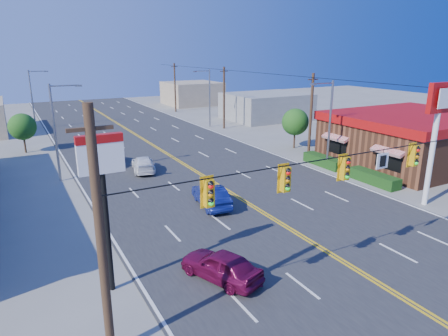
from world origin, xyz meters
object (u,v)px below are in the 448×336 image
car_magenta (221,266)px  pizza_hut_sign (103,182)px  signal_span (361,176)px  car_silver (111,159)px  kfc (413,138)px  car_blue (211,197)px  kfc_pylon (437,120)px  car_white (143,164)px

car_magenta → pizza_hut_sign: bearing=-41.7°
signal_span → car_silver: 25.92m
car_magenta → car_silver: bearing=-112.6°
signal_span → car_silver: signal_span is taller
pizza_hut_sign → car_silver: pizza_hut_sign is taller
kfc → car_blue: 22.49m
signal_span → car_blue: 11.85m
kfc_pylon → car_blue: 16.04m
car_silver → car_magenta: bearing=111.9°
car_blue → signal_span: bearing=110.1°
pizza_hut_sign → car_blue: size_ratio=1.53×
kfc → car_blue: bearing=-177.0°
kfc → car_silver: 29.02m
car_white → pizza_hut_sign: bearing=80.3°
pizza_hut_sign → car_magenta: pizza_hut_sign is taller
signal_span → car_white: bearing=100.5°
kfc_pylon → pizza_hut_sign: kfc_pylon is taller
signal_span → car_silver: (-5.94, 24.86, -4.29)m
signal_span → kfc: bearing=30.9°
signal_span → kfc: size_ratio=1.49×
kfc_pylon → car_white: 23.54m
kfc → car_magenta: bearing=-159.7°
signal_span → car_white: (-3.96, 21.26, -4.23)m
car_blue → pizza_hut_sign: bearing=46.5°
kfc_pylon → car_magenta: size_ratio=2.03×
car_magenta → signal_span: bearing=137.4°
car_magenta → kfc_pylon: bearing=163.6°
car_silver → car_white: bearing=141.2°
kfc → kfc_pylon: 12.52m
car_magenta → car_silver: car_magenta is taller
car_blue → kfc_pylon: bearing=160.8°
signal_span → kfc_pylon: size_ratio=2.86×
car_blue → car_silver: 14.46m
kfc → pizza_hut_sign: pizza_hut_sign is taller
signal_span → car_blue: (-2.38, 10.85, -4.15)m
car_magenta → car_white: car_magenta is taller
pizza_hut_sign → kfc: bearing=14.5°
signal_span → car_white: 22.04m
pizza_hut_sign → car_white: size_ratio=1.52×
signal_span → pizza_hut_sign: signal_span is taller
kfc → kfc_pylon: (-8.90, -8.00, 3.66)m
kfc → kfc_pylon: bearing=-138.0°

